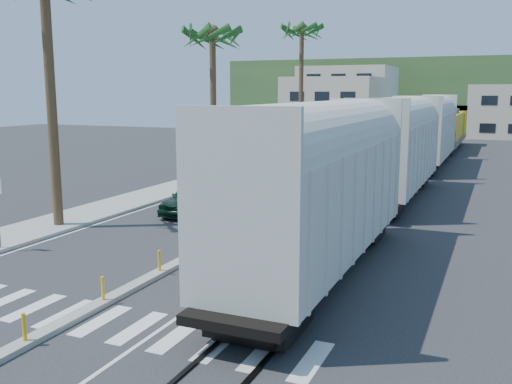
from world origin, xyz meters
The scene contains 15 objects.
ground centered at (0.00, 0.00, 0.00)m, with size 140.00×140.00×0.00m, color #28282B.
sidewalk centered at (-8.50, 25.00, 0.07)m, with size 3.00×90.00×0.15m, color gray.
rails centered at (5.00, 28.00, 0.03)m, with size 1.56×100.00×0.06m.
median centered at (0.00, 19.96, 0.09)m, with size 0.45×60.00×0.85m.
crosswalk centered at (0.00, -2.00, 0.01)m, with size 14.00×2.20×0.01m, color silver.
lane_markings centered at (-2.15, 25.00, 0.00)m, with size 9.42×90.00×0.01m.
freight_train centered at (5.00, 24.72, 2.91)m, with size 3.00×60.94×5.85m.
palm_trees centered at (-8.10, 22.70, 10.81)m, with size 3.50×37.20×13.75m.
buildings centered at (-6.41, 71.66, 4.36)m, with size 38.00×27.00×10.00m.
hillside centered at (0.00, 100.00, 6.00)m, with size 80.00×20.00×12.00m, color #385628.
car_lead centered at (-3.84, 11.12, 0.78)m, with size 1.86×4.58×1.56m, color black.
car_second centered at (-3.86, 16.96, 0.69)m, with size 1.47×4.17×1.37m, color black.
car_third centered at (-3.45, 23.39, 0.74)m, with size 2.19×5.15×1.48m, color black.
car_rear centered at (-4.16, 28.21, 0.67)m, with size 2.31×4.85×1.34m, color #A7A9AC.
cyclist centered at (2.20, 1.43, 0.77)m, with size 1.49×2.32×2.43m.
Camera 1 is at (10.38, -13.79, 6.17)m, focal length 40.00 mm.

